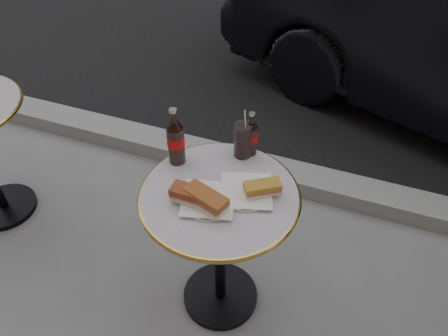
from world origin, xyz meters
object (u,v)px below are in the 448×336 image
(cola_glass, at_px, (243,140))
(cola_bottle_left, at_px, (175,136))
(bistro_table, at_px, (220,252))
(plate_right, at_px, (246,192))
(cola_bottle_right, at_px, (251,133))
(plate_left, at_px, (209,200))

(cola_glass, bearing_deg, cola_bottle_left, -151.49)
(bistro_table, bearing_deg, plate_right, 21.97)
(cola_bottle_right, bearing_deg, cola_glass, -137.30)
(plate_right, height_order, cola_bottle_left, cola_bottle_left)
(plate_left, bearing_deg, cola_bottle_left, 140.81)
(plate_left, xyz_separation_m, cola_glass, (0.03, 0.30, 0.07))
(bistro_table, height_order, cola_bottle_left, cola_bottle_left)
(bistro_table, xyz_separation_m, plate_left, (-0.02, -0.05, 0.37))
(plate_right, distance_m, cola_bottle_right, 0.26)
(plate_left, bearing_deg, bistro_table, 66.58)
(cola_glass, bearing_deg, plate_right, -67.65)
(cola_bottle_left, height_order, cola_bottle_right, cola_bottle_left)
(plate_left, height_order, plate_right, same)
(plate_left, height_order, cola_glass, cola_glass)
(bistro_table, xyz_separation_m, cola_glass, (0.01, 0.24, 0.44))
(plate_left, relative_size, cola_glass, 1.32)
(plate_left, relative_size, plate_right, 1.00)
(plate_left, distance_m, cola_bottle_right, 0.34)
(cola_bottle_left, bearing_deg, cola_glass, 28.51)
(plate_left, relative_size, cola_bottle_left, 0.80)
(plate_left, xyz_separation_m, cola_bottle_left, (-0.21, 0.17, 0.12))
(plate_right, relative_size, cola_bottle_right, 1.01)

